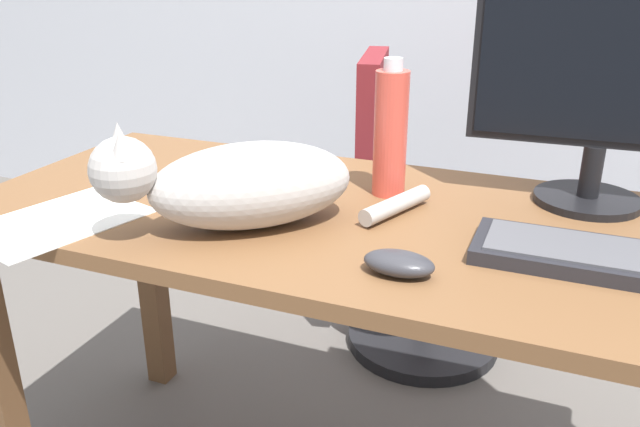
{
  "coord_description": "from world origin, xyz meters",
  "views": [
    {
      "loc": [
        0.37,
        -1.07,
        1.19
      ],
      "look_at": [
        0.0,
        -0.16,
        0.8
      ],
      "focal_mm": 36.48,
      "sensor_mm": 36.0,
      "label": 1
    }
  ],
  "objects_px": {
    "computer_mouse": "(399,263)",
    "cat": "(239,183)",
    "water_bottle": "(391,132)",
    "office_chair": "(413,230)",
    "keyboard": "(619,260)",
    "monitor": "(605,87)"
  },
  "relations": [
    {
      "from": "computer_mouse",
      "to": "keyboard",
      "type": "bearing_deg",
      "value": 25.08
    },
    {
      "from": "keyboard",
      "to": "water_bottle",
      "type": "height_order",
      "value": "water_bottle"
    },
    {
      "from": "keyboard",
      "to": "water_bottle",
      "type": "xyz_separation_m",
      "value": [
        -0.43,
        0.19,
        0.11
      ]
    },
    {
      "from": "computer_mouse",
      "to": "cat",
      "type": "bearing_deg",
      "value": 166.43
    },
    {
      "from": "monitor",
      "to": "cat",
      "type": "distance_m",
      "value": 0.68
    },
    {
      "from": "water_bottle",
      "to": "computer_mouse",
      "type": "bearing_deg",
      "value": -71.04
    },
    {
      "from": "monitor",
      "to": "computer_mouse",
      "type": "distance_m",
      "value": 0.54
    },
    {
      "from": "office_chair",
      "to": "computer_mouse",
      "type": "distance_m",
      "value": 1.02
    },
    {
      "from": "cat",
      "to": "water_bottle",
      "type": "height_order",
      "value": "water_bottle"
    },
    {
      "from": "office_chair",
      "to": "water_bottle",
      "type": "xyz_separation_m",
      "value": [
        0.08,
        -0.6,
        0.46
      ]
    },
    {
      "from": "office_chair",
      "to": "keyboard",
      "type": "distance_m",
      "value": 1.01
    },
    {
      "from": "monitor",
      "to": "keyboard",
      "type": "bearing_deg",
      "value": -79.61
    },
    {
      "from": "keyboard",
      "to": "cat",
      "type": "relative_size",
      "value": 0.9
    },
    {
      "from": "monitor",
      "to": "cat",
      "type": "bearing_deg",
      "value": -148.35
    },
    {
      "from": "computer_mouse",
      "to": "water_bottle",
      "type": "distance_m",
      "value": 0.37
    },
    {
      "from": "keyboard",
      "to": "office_chair",
      "type": "bearing_deg",
      "value": 122.63
    },
    {
      "from": "water_bottle",
      "to": "office_chair",
      "type": "bearing_deg",
      "value": 97.9
    },
    {
      "from": "cat",
      "to": "office_chair",
      "type": "bearing_deg",
      "value": 82.67
    },
    {
      "from": "cat",
      "to": "keyboard",
      "type": "bearing_deg",
      "value": 6.45
    },
    {
      "from": "computer_mouse",
      "to": "water_bottle",
      "type": "height_order",
      "value": "water_bottle"
    },
    {
      "from": "office_chair",
      "to": "water_bottle",
      "type": "bearing_deg",
      "value": -82.1
    },
    {
      "from": "cat",
      "to": "computer_mouse",
      "type": "bearing_deg",
      "value": -13.57
    }
  ]
}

